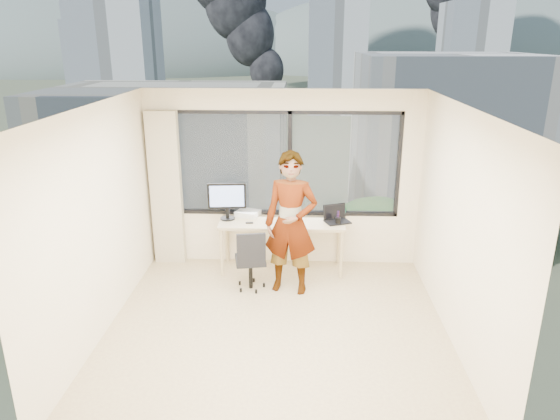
# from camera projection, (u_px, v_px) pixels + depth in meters

# --- Properties ---
(floor) EXTENTS (4.00, 4.00, 0.01)m
(floor) POSITION_uv_depth(u_px,v_px,m) (276.00, 329.00, 6.06)
(floor) COLOR #C8B982
(floor) RESTS_ON ground
(ceiling) EXTENTS (4.00, 4.00, 0.01)m
(ceiling) POSITION_uv_depth(u_px,v_px,m) (276.00, 107.00, 5.23)
(ceiling) COLOR white
(ceiling) RESTS_ON ground
(wall_front) EXTENTS (4.00, 0.01, 2.60)m
(wall_front) POSITION_uv_depth(u_px,v_px,m) (262.00, 322.00, 3.75)
(wall_front) COLOR beige
(wall_front) RESTS_ON ground
(wall_left) EXTENTS (0.01, 4.00, 2.60)m
(wall_left) POSITION_uv_depth(u_px,v_px,m) (98.00, 223.00, 5.72)
(wall_left) COLOR beige
(wall_left) RESTS_ON ground
(wall_right) EXTENTS (0.01, 4.00, 2.60)m
(wall_right) POSITION_uv_depth(u_px,v_px,m) (460.00, 229.00, 5.56)
(wall_right) COLOR beige
(wall_right) RESTS_ON ground
(window_wall) EXTENTS (3.30, 0.16, 1.55)m
(window_wall) POSITION_uv_depth(u_px,v_px,m) (286.00, 164.00, 7.46)
(window_wall) COLOR black
(window_wall) RESTS_ON ground
(curtain) EXTENTS (0.45, 0.14, 2.30)m
(curtain) POSITION_uv_depth(u_px,v_px,m) (166.00, 189.00, 7.54)
(curtain) COLOR #C4B199
(curtain) RESTS_ON floor
(desk) EXTENTS (1.80, 0.60, 0.75)m
(desk) POSITION_uv_depth(u_px,v_px,m) (282.00, 246.00, 7.51)
(desk) COLOR #C5B684
(desk) RESTS_ON floor
(chair) EXTENTS (0.53, 0.53, 0.89)m
(chair) POSITION_uv_depth(u_px,v_px,m) (250.00, 258.00, 6.91)
(chair) COLOR black
(chair) RESTS_ON floor
(person) EXTENTS (0.77, 0.58, 1.92)m
(person) POSITION_uv_depth(u_px,v_px,m) (291.00, 224.00, 6.71)
(person) COLOR #2D2D33
(person) RESTS_ON floor
(monitor) EXTENTS (0.56, 0.17, 0.55)m
(monitor) POSITION_uv_depth(u_px,v_px,m) (227.00, 201.00, 7.40)
(monitor) COLOR black
(monitor) RESTS_ON desk
(game_console) EXTENTS (0.40, 0.37, 0.08)m
(game_console) POSITION_uv_depth(u_px,v_px,m) (248.00, 213.00, 7.62)
(game_console) COLOR white
(game_console) RESTS_ON desk
(laptop) EXTENTS (0.45, 0.46, 0.22)m
(laptop) POSITION_uv_depth(u_px,v_px,m) (338.00, 215.00, 7.32)
(laptop) COLOR black
(laptop) RESTS_ON desk
(cellphone) EXTENTS (0.12, 0.06, 0.01)m
(cellphone) POSITION_uv_depth(u_px,v_px,m) (249.00, 223.00, 7.32)
(cellphone) COLOR black
(cellphone) RESTS_ON desk
(pen_cup) EXTENTS (0.09, 0.09, 0.10)m
(pen_cup) POSITION_uv_depth(u_px,v_px,m) (338.00, 221.00, 7.27)
(pen_cup) COLOR black
(pen_cup) RESTS_ON desk
(handbag) EXTENTS (0.27, 0.14, 0.21)m
(handbag) POSITION_uv_depth(u_px,v_px,m) (337.00, 211.00, 7.52)
(handbag) COLOR #0D534D
(handbag) RESTS_ON desk
(exterior_ground) EXTENTS (400.00, 400.00, 0.04)m
(exterior_ground) POSITION_uv_depth(u_px,v_px,m) (301.00, 112.00, 124.09)
(exterior_ground) COLOR #515B3D
(exterior_ground) RESTS_ON ground
(near_bldg_a) EXTENTS (16.00, 12.00, 14.00)m
(near_bldg_a) POSITION_uv_depth(u_px,v_px,m) (173.00, 186.00, 37.06)
(near_bldg_a) COLOR beige
(near_bldg_a) RESTS_ON exterior_ground
(near_bldg_b) EXTENTS (14.00, 13.00, 16.00)m
(near_bldg_b) POSITION_uv_depth(u_px,v_px,m) (440.00, 152.00, 43.45)
(near_bldg_b) COLOR white
(near_bldg_b) RESTS_ON exterior_ground
(far_tower_a) EXTENTS (14.00, 14.00, 28.00)m
(far_tower_a) POSITION_uv_depth(u_px,v_px,m) (118.00, 55.00, 97.39)
(far_tower_a) COLOR silver
(far_tower_a) RESTS_ON exterior_ground
(far_tower_b) EXTENTS (13.00, 13.00, 30.00)m
(far_tower_b) POSITION_uv_depth(u_px,v_px,m) (337.00, 47.00, 118.95)
(far_tower_b) COLOR silver
(far_tower_b) RESTS_ON exterior_ground
(far_tower_c) EXTENTS (15.00, 15.00, 26.00)m
(far_tower_c) POSITION_uv_depth(u_px,v_px,m) (470.00, 54.00, 136.99)
(far_tower_c) COLOR silver
(far_tower_c) RESTS_ON exterior_ground
(far_tower_d) EXTENTS (16.00, 14.00, 22.00)m
(far_tower_d) POSITION_uv_depth(u_px,v_px,m) (100.00, 59.00, 151.42)
(far_tower_d) COLOR silver
(far_tower_d) RESTS_ON exterior_ground
(hill_a) EXTENTS (288.00, 216.00, 90.00)m
(hill_a) POSITION_uv_depth(u_px,v_px,m) (110.00, 66.00, 318.27)
(hill_a) COLOR slate
(hill_a) RESTS_ON exterior_ground
(hill_b) EXTENTS (300.00, 220.00, 96.00)m
(hill_b) POSITION_uv_depth(u_px,v_px,m) (468.00, 67.00, 309.21)
(hill_b) COLOR slate
(hill_b) RESTS_ON exterior_ground
(tree_a) EXTENTS (7.00, 7.00, 8.00)m
(tree_a) POSITION_uv_depth(u_px,v_px,m) (30.00, 270.00, 30.74)
(tree_a) COLOR #1A4E1A
(tree_a) RESTS_ON exterior_ground
(tree_b) EXTENTS (7.60, 7.60, 9.00)m
(tree_b) POSITION_uv_depth(u_px,v_px,m) (373.00, 302.00, 25.98)
(tree_b) COLOR #1A4E1A
(tree_b) RESTS_ON exterior_ground
(tree_c) EXTENTS (8.40, 8.40, 10.00)m
(tree_c) POSITION_uv_depth(u_px,v_px,m) (544.00, 181.00, 45.89)
(tree_c) COLOR #1A4E1A
(tree_c) RESTS_ON exterior_ground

